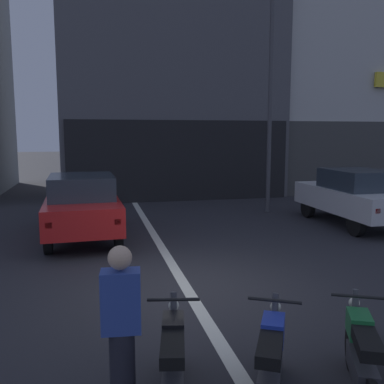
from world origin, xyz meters
TOP-DOWN VIEW (x-y plane):
  - ground_plane at (0.00, 0.00)m, footprint 120.00×120.00m
  - lane_centre_line at (0.00, 6.00)m, footprint 0.20×18.00m
  - building_far_right at (10.14, 13.62)m, footprint 8.30×7.98m
  - car_red_crossing_near at (-1.82, 4.02)m, footprint 1.91×4.16m
  - car_white_parked_kerbside at (5.93, 3.90)m, footprint 1.78×4.11m
  - street_lamp at (4.29, 6.43)m, footprint 0.36×0.36m
  - motorcycle_black_row_leftmost at (-0.81, -3.13)m, footprint 0.55×1.65m
  - motorcycle_blue_row_left_mid at (0.12, -3.36)m, footprint 0.84×1.51m
  - motorcycle_green_row_centre at (1.05, -3.47)m, footprint 0.79×1.54m
  - person_by_motorcycles at (-1.30, -3.21)m, footprint 0.38×0.25m

SIDE VIEW (x-z plane):
  - ground_plane at x=0.00m, z-range 0.00..0.00m
  - lane_centre_line at x=0.00m, z-range 0.00..0.01m
  - motorcycle_black_row_leftmost at x=-0.81m, z-range -0.03..0.95m
  - motorcycle_blue_row_left_mid at x=0.12m, z-range -0.03..0.95m
  - motorcycle_green_row_centre at x=1.05m, z-range -0.03..0.95m
  - person_by_motorcycles at x=-1.30m, z-range 0.02..1.69m
  - car_red_crossing_near at x=-1.82m, z-range 0.07..1.71m
  - car_white_parked_kerbside at x=5.93m, z-range 0.07..1.71m
  - street_lamp at x=4.29m, z-range 0.75..8.11m
  - building_far_right at x=10.14m, z-range -0.02..17.16m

